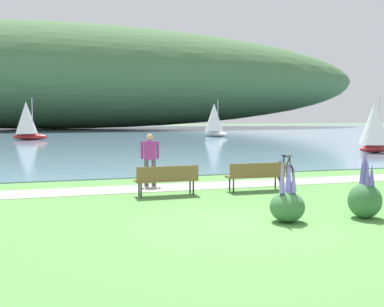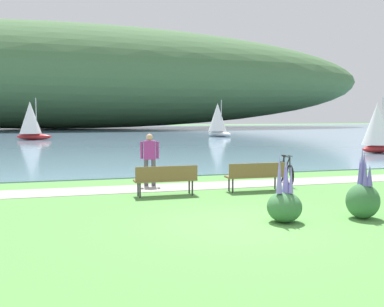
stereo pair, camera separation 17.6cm
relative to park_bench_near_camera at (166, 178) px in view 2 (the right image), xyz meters
The scene contains 13 objects.
ground_plane 3.86m from the park_bench_near_camera, 77.31° to the right, with size 200.00×200.00×0.00m, color #518E42.
bay_water 43.83m from the park_bench_near_camera, 88.90° to the left, with size 180.00×80.00×0.04m, color #6B8EA8.
distant_hillside 66.47m from the park_bench_near_camera, 92.88° to the left, with size 110.93×28.00×17.14m, color #42663D.
shoreline_path 1.77m from the park_bench_near_camera, 60.16° to the left, with size 60.00×1.50×0.01m, color #A39E93.
park_bench_near_camera is the anchor object (origin of this frame).
park_bench_further_along 2.80m from the park_bench_near_camera, ahead, with size 1.81×0.51×0.88m.
bicycle_leaning_near_bench 4.48m from the park_bench_near_camera, 14.19° to the left, with size 0.38×1.75×1.01m.
person_at_shoreline 1.98m from the park_bench_near_camera, 93.30° to the left, with size 0.60×0.27×1.71m.
echium_bush_beside_closest 5.38m from the park_bench_near_camera, 47.40° to the right, with size 0.74×0.74×1.61m.
echium_bush_mid_cluster 4.21m from the park_bench_near_camera, 65.01° to the right, with size 0.76×0.76×1.54m.
sailboat_nearest_to_shore 31.99m from the park_bench_near_camera, 100.33° to the left, with size 3.39×2.45×3.84m.
sailboat_mid_bay 18.62m from the park_bench_near_camera, 34.61° to the left, with size 2.94×2.05×3.33m.
sailboat_toward_hillside 35.02m from the park_bench_near_camera, 68.58° to the left, with size 2.57×3.35×3.84m.
Camera 2 is at (-3.60, -8.83, 2.32)m, focal length 42.34 mm.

